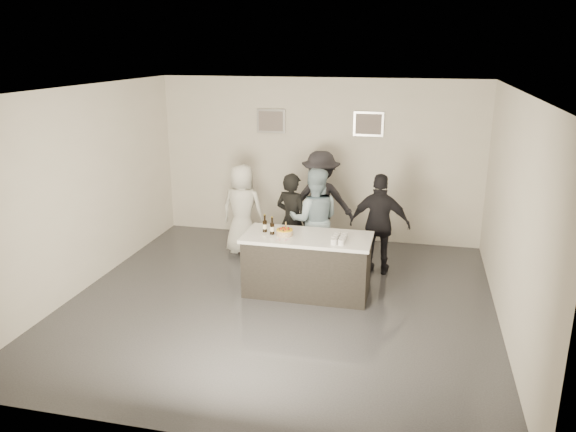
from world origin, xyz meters
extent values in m
plane|color=#3D3D42|center=(0.00, 0.00, 0.00)|extent=(6.00, 6.00, 0.00)
plane|color=white|center=(0.00, 0.00, 3.00)|extent=(6.00, 6.00, 0.00)
cube|color=silver|center=(0.00, 3.00, 1.50)|extent=(6.00, 0.04, 3.00)
cube|color=silver|center=(0.00, -3.00, 1.50)|extent=(6.00, 0.04, 3.00)
cube|color=silver|center=(-3.00, 0.00, 1.50)|extent=(0.04, 6.00, 3.00)
cube|color=silver|center=(3.00, 0.00, 1.50)|extent=(0.04, 6.00, 3.00)
cube|color=#B2B2B7|center=(-0.90, 2.97, 2.20)|extent=(0.54, 0.04, 0.44)
cube|color=#B2B2B7|center=(0.90, 2.97, 2.20)|extent=(0.54, 0.04, 0.44)
cube|color=white|center=(0.31, 0.40, 0.45)|extent=(1.86, 0.86, 0.90)
cylinder|color=yellow|center=(-0.02, 0.36, 0.94)|extent=(0.24, 0.24, 0.08)
cylinder|color=black|center=(-0.34, 0.44, 1.03)|extent=(0.07, 0.07, 0.26)
cylinder|color=black|center=(-0.20, 0.35, 1.03)|extent=(0.07, 0.07, 0.26)
cube|color=gold|center=(0.79, 0.29, 0.94)|extent=(0.19, 0.40, 0.08)
cube|color=pink|center=(0.03, 0.15, 0.90)|extent=(0.24, 0.08, 0.01)
imported|color=black|center=(-0.15, 1.40, 0.80)|extent=(0.68, 0.56, 1.59)
imported|color=#96B2C4|center=(0.24, 1.35, 0.85)|extent=(0.92, 0.78, 1.70)
imported|color=silver|center=(-1.13, 1.84, 0.80)|extent=(0.83, 0.58, 1.59)
imported|color=black|center=(1.28, 1.45, 0.82)|extent=(0.98, 0.45, 1.64)
imported|color=#24232A|center=(0.17, 2.30, 0.90)|extent=(1.23, 0.80, 1.80)
camera|label=1|loc=(1.79, -7.15, 3.54)|focal=35.00mm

